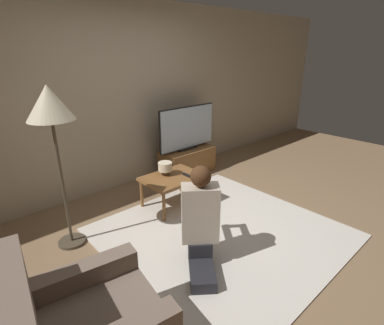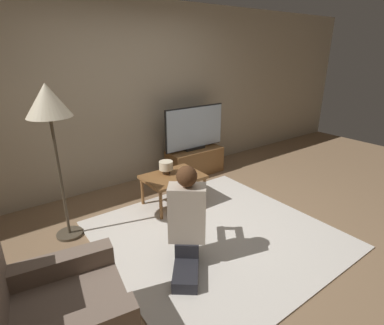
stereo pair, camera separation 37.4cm
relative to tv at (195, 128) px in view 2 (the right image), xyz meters
name	(u,v)px [view 2 (the right image)]	position (x,y,z in m)	size (l,w,h in m)	color
ground_plane	(216,235)	(-0.87, -1.57, -0.77)	(10.00, 10.00, 0.00)	#896B4C
wall_back	(131,96)	(-0.87, 0.36, 0.53)	(10.00, 0.06, 2.60)	tan
rug	(216,234)	(-0.87, -1.57, -0.76)	(2.36, 2.32, 0.02)	silver
tv_stand	(195,161)	(0.00, 0.00, -0.56)	(0.91, 0.41, 0.42)	brown
tv	(195,128)	(0.00, 0.00, 0.00)	(1.08, 0.08, 0.69)	black
coffee_table	(173,179)	(-0.87, -0.70, -0.40)	(0.74, 0.55, 0.42)	brown
floor_lamp	(49,108)	(-2.19, -0.60, 0.65)	(0.43, 0.43, 1.65)	#4C4233
person_kneeling	(187,219)	(-1.40, -1.76, -0.28)	(0.72, 0.82, 0.99)	#232328
table_lamp	(166,166)	(-0.91, -0.60, -0.25)	(0.18, 0.18, 0.17)	#4C3823
remote	(187,175)	(-0.73, -0.81, -0.34)	(0.04, 0.15, 0.02)	black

